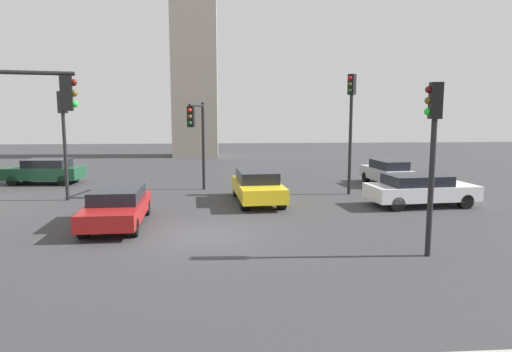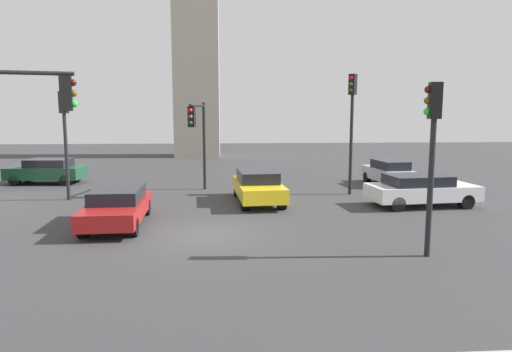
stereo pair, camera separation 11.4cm
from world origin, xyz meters
name	(u,v)px [view 1 (the left image)]	position (x,y,z in m)	size (l,w,h in m)	color
ground_plane	(204,235)	(0.00, 0.00, 0.00)	(92.63, 92.63, 0.00)	#38383A
traffic_light_0	(433,136)	(6.49, -2.77, 3.45)	(0.48, 0.37, 4.93)	black
traffic_light_1	(197,128)	(-0.62, 8.13, 3.31)	(0.75, 2.61, 4.63)	black
traffic_light_2	(8,121)	(-5.26, -1.95, 3.87)	(3.30, 0.96, 5.46)	black
traffic_light_3	(351,112)	(7.00, 7.26, 4.11)	(0.46, 0.48, 5.97)	black
traffic_light_4	(64,125)	(-6.66, 6.67, 3.54)	(0.48, 0.45, 5.07)	black
car_0	(257,186)	(2.23, 5.53, 0.77)	(2.25, 4.91, 1.46)	yellow
car_1	(420,189)	(9.32, 4.16, 0.74)	(4.83, 2.50, 1.40)	silver
car_2	(117,206)	(-3.22, 1.60, 0.72)	(2.09, 4.82, 1.35)	maroon
car_3	(387,172)	(9.97, 9.93, 0.75)	(2.01, 4.11, 1.44)	#ADB2B7
car_4	(45,171)	(-9.61, 11.89, 0.76)	(4.28, 2.16, 1.44)	#19472D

